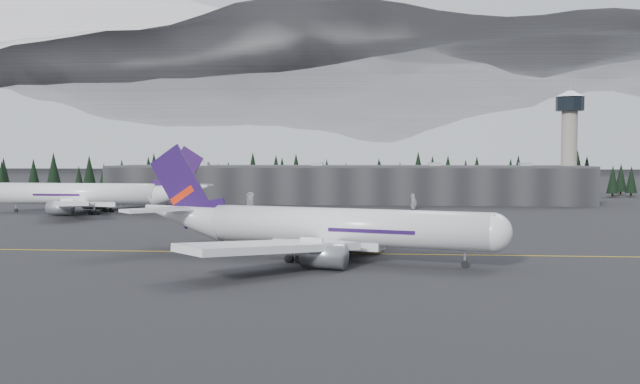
# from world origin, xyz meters

# --- Properties ---
(ground) EXTENTS (1400.00, 1400.00, 0.00)m
(ground) POSITION_xyz_m (0.00, 0.00, 0.00)
(ground) COLOR black
(ground) RESTS_ON ground
(taxiline) EXTENTS (400.00, 0.40, 0.02)m
(taxiline) POSITION_xyz_m (0.00, -2.00, 0.01)
(taxiline) COLOR gold
(taxiline) RESTS_ON ground
(terminal) EXTENTS (160.00, 30.00, 12.60)m
(terminal) POSITION_xyz_m (0.00, 125.00, 6.30)
(terminal) COLOR black
(terminal) RESTS_ON ground
(control_tower) EXTENTS (10.00, 10.00, 37.70)m
(control_tower) POSITION_xyz_m (75.00, 128.00, 23.41)
(control_tower) COLOR gray
(control_tower) RESTS_ON ground
(treeline) EXTENTS (360.00, 20.00, 15.00)m
(treeline) POSITION_xyz_m (0.00, 162.00, 7.50)
(treeline) COLOR black
(treeline) RESTS_ON ground
(mountain_ridge) EXTENTS (4400.00, 900.00, 420.00)m
(mountain_ridge) POSITION_xyz_m (0.00, 1000.00, 0.00)
(mountain_ridge) COLOR white
(mountain_ridge) RESTS_ON ground
(jet_main) EXTENTS (60.11, 54.53, 18.07)m
(jet_main) POSITION_xyz_m (1.42, -8.55, 5.10)
(jet_main) COLOR silver
(jet_main) RESTS_ON ground
(jet_parked) EXTENTS (63.64, 58.62, 18.70)m
(jet_parked) POSITION_xyz_m (-66.82, 72.82, 5.27)
(jet_parked) COLOR silver
(jet_parked) RESTS_ON ground
(gse_vehicle_a) EXTENTS (2.59, 5.08, 1.38)m
(gse_vehicle_a) POSITION_xyz_m (-27.46, 93.65, 0.69)
(gse_vehicle_a) COLOR silver
(gse_vehicle_a) RESTS_ON ground
(gse_vehicle_b) EXTENTS (4.97, 2.80, 1.59)m
(gse_vehicle_b) POSITION_xyz_m (21.67, 95.82, 0.80)
(gse_vehicle_b) COLOR silver
(gse_vehicle_b) RESTS_ON ground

